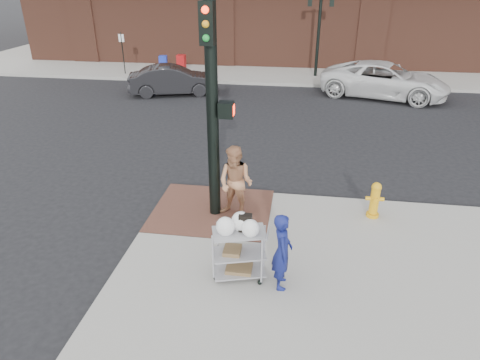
% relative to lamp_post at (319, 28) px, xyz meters
% --- Properties ---
extents(ground, '(220.00, 220.00, 0.00)m').
position_rel_lamp_post_xyz_m(ground, '(-2.00, -16.00, -2.62)').
color(ground, black).
rests_on(ground, ground).
extents(sidewalk_far, '(65.00, 36.00, 0.15)m').
position_rel_lamp_post_xyz_m(sidewalk_far, '(10.50, 16.00, -2.54)').
color(sidewalk_far, gray).
rests_on(sidewalk_far, ground).
extents(brick_curb_ramp, '(2.80, 2.40, 0.01)m').
position_rel_lamp_post_xyz_m(brick_curb_ramp, '(-2.60, -15.10, -2.46)').
color(brick_curb_ramp, '#522F26').
rests_on(brick_curb_ramp, sidewalk_near).
extents(lamp_post, '(1.32, 0.22, 4.00)m').
position_rel_lamp_post_xyz_m(lamp_post, '(0.00, 0.00, 0.00)').
color(lamp_post, black).
rests_on(lamp_post, sidewalk_far).
extents(parking_sign, '(0.05, 0.05, 2.20)m').
position_rel_lamp_post_xyz_m(parking_sign, '(-10.50, -1.00, -1.37)').
color(parking_sign, black).
rests_on(parking_sign, sidewalk_far).
extents(traffic_signal_pole, '(0.61, 0.51, 5.00)m').
position_rel_lamp_post_xyz_m(traffic_signal_pole, '(-2.48, -15.23, 0.21)').
color(traffic_signal_pole, black).
rests_on(traffic_signal_pole, sidewalk_near).
extents(woman_blue, '(0.41, 0.57, 1.48)m').
position_rel_lamp_post_xyz_m(woman_blue, '(-0.80, -17.58, -1.73)').
color(woman_blue, navy).
rests_on(woman_blue, sidewalk_near).
extents(pedestrian_tan, '(1.01, 0.89, 1.74)m').
position_rel_lamp_post_xyz_m(pedestrian_tan, '(-1.99, -15.28, -1.60)').
color(pedestrian_tan, '#B67C56').
rests_on(pedestrian_tan, sidewalk_near).
extents(sedan_dark, '(4.38, 2.55, 1.36)m').
position_rel_lamp_post_xyz_m(sedan_dark, '(-6.70, -4.36, -1.94)').
color(sedan_dark, black).
rests_on(sedan_dark, ground).
extents(minivan_white, '(6.20, 4.11, 1.58)m').
position_rel_lamp_post_xyz_m(minivan_white, '(3.09, -3.37, -1.83)').
color(minivan_white, silver).
rests_on(minivan_white, ground).
extents(utility_cart, '(1.06, 0.77, 1.32)m').
position_rel_lamp_post_xyz_m(utility_cart, '(-1.59, -17.43, -1.87)').
color(utility_cart, gray).
rests_on(utility_cart, sidewalk_near).
extents(fire_hydrant, '(0.41, 0.29, 0.88)m').
position_rel_lamp_post_xyz_m(fire_hydrant, '(1.19, -14.83, -2.02)').
color(fire_hydrant, orange).
rests_on(fire_hydrant, sidewalk_near).
extents(newsbox_red, '(0.45, 0.41, 1.03)m').
position_rel_lamp_post_xyz_m(newsbox_red, '(-7.34, -0.61, -1.95)').
color(newsbox_red, '#A31214').
rests_on(newsbox_red, sidewalk_far).
extents(newsbox_blue, '(0.46, 0.43, 0.98)m').
position_rel_lamp_post_xyz_m(newsbox_blue, '(-8.33, -0.76, -1.98)').
color(newsbox_blue, '#1C32BA').
rests_on(newsbox_blue, sidewalk_far).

